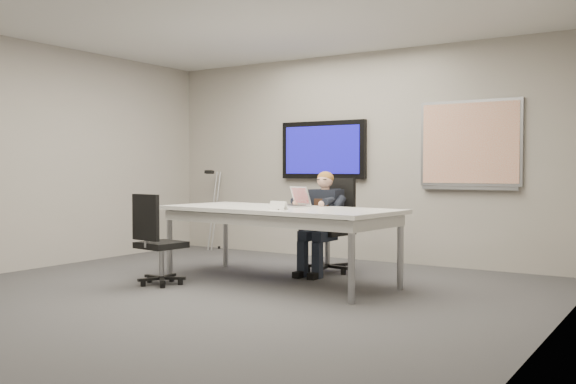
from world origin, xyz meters
The scene contains 15 objects.
floor centered at (0.00, 0.00, 0.00)m, with size 6.00×6.00×0.02m, color #39393C.
ceiling centered at (0.00, 0.00, 2.80)m, with size 6.00×6.00×0.02m, color silver.
wall_back centered at (0.00, 3.00, 1.40)m, with size 6.00×0.02×2.80m, color #A69F96.
wall_left centered at (-3.00, 0.00, 1.40)m, with size 0.02×6.00×2.80m, color #A69F96.
wall_right centered at (3.00, 0.00, 1.40)m, with size 0.02×6.00×2.80m, color #A69F96.
conference_table centered at (0.08, 0.95, 0.72)m, with size 2.74×1.35×0.82m.
tv_display centered at (-0.50, 2.95, 1.50)m, with size 1.30×0.09×0.80m.
whiteboard centered at (1.55, 2.97, 1.53)m, with size 1.25×0.08×1.10m.
office_chair_far centered at (0.22, 1.85, 0.35)m, with size 0.61×0.61×1.12m.
office_chair_near centered at (-0.90, 0.11, 0.30)m, with size 0.51×0.51×0.97m.
seated_person centered at (0.21, 1.61, 0.49)m, with size 0.38×0.65×1.21m.
crutch centered at (-2.33, 2.81, 0.62)m, with size 0.17×0.30×1.25m, color #B2B6BB, non-canonical shape.
laptop centered at (0.15, 1.21, 0.87)m, with size 0.37×0.40×0.22m.
name_tent centered at (0.29, 0.62, 0.86)m, with size 0.22×0.06×0.09m, color white, non-canonical shape.
pen centered at (0.31, 0.64, 0.82)m, with size 0.01×0.01×0.14m, color black.
Camera 1 is at (3.91, -4.84, 1.23)m, focal length 40.00 mm.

